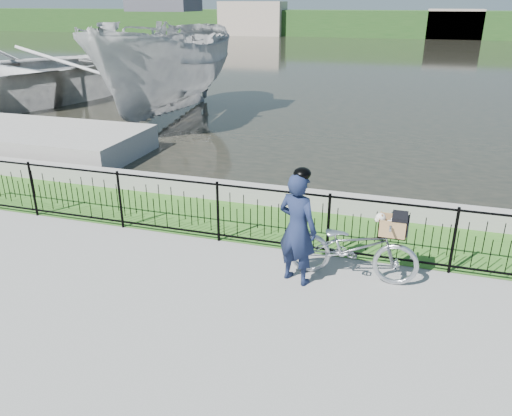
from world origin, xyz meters
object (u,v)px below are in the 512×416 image
(cyclist, at_px, (297,227))
(bicycle_rig, at_px, (353,247))
(boat_far, at_px, (8,74))
(boat_near, at_px, (168,66))

(cyclist, bearing_deg, bicycle_rig, 22.71)
(cyclist, distance_m, boat_far, 18.28)
(bicycle_rig, xyz_separation_m, cyclist, (-0.82, -0.34, 0.37))
(bicycle_rig, relative_size, boat_near, 0.22)
(boat_near, bearing_deg, bicycle_rig, -50.93)
(bicycle_rig, height_order, boat_near, boat_near)
(boat_near, bearing_deg, boat_far, 175.14)
(bicycle_rig, height_order, boat_far, boat_far)
(bicycle_rig, relative_size, boat_far, 0.14)
(bicycle_rig, distance_m, cyclist, 0.96)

